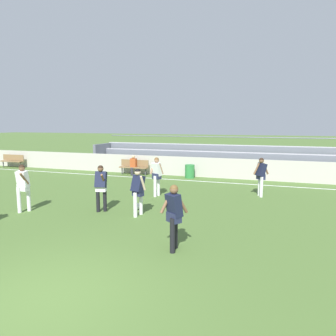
{
  "coord_description": "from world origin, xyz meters",
  "views": [
    {
      "loc": [
        3.82,
        -4.27,
        3.12
      ],
      "look_at": [
        -0.45,
        7.93,
        1.28
      ],
      "focal_mm": 33.98,
      "sensor_mm": 36.0,
      "label": 1
    }
  ],
  "objects_px": {
    "player_dark_deep_cover": "(174,212)",
    "player_dark_pressing_high": "(261,174)",
    "bench_far_left": "(134,166)",
    "player_white_dropping_back": "(157,173)",
    "soccer_ball": "(138,206)",
    "trash_bin": "(190,171)",
    "player_dark_wide_right": "(101,184)",
    "player_dark_wide_left": "(138,188)",
    "spectator_seated": "(133,163)",
    "bleacher_stand": "(268,159)",
    "player_white_trailing_run": "(23,184)",
    "bench_far_right": "(12,160)"
  },
  "relations": [
    {
      "from": "player_dark_deep_cover",
      "to": "player_dark_pressing_high",
      "type": "bearing_deg",
      "value": 76.11
    },
    {
      "from": "bench_far_left",
      "to": "player_white_dropping_back",
      "type": "relative_size",
      "value": 1.07
    },
    {
      "from": "player_dark_pressing_high",
      "to": "player_white_dropping_back",
      "type": "bearing_deg",
      "value": -161.14
    },
    {
      "from": "bench_far_left",
      "to": "soccer_ball",
      "type": "xyz_separation_m",
      "value": [
        3.5,
        -7.08,
        -0.44
      ]
    },
    {
      "from": "player_white_dropping_back",
      "to": "soccer_ball",
      "type": "bearing_deg",
      "value": -87.16
    },
    {
      "from": "trash_bin",
      "to": "player_dark_wide_right",
      "type": "distance_m",
      "value": 7.86
    },
    {
      "from": "player_dark_deep_cover",
      "to": "player_dark_wide_left",
      "type": "bearing_deg",
      "value": 130.63
    },
    {
      "from": "spectator_seated",
      "to": "bleacher_stand",
      "type": "bearing_deg",
      "value": 22.01
    },
    {
      "from": "trash_bin",
      "to": "player_dark_pressing_high",
      "type": "xyz_separation_m",
      "value": [
        4.08,
        -3.45,
        0.61
      ]
    },
    {
      "from": "bleacher_stand",
      "to": "player_dark_pressing_high",
      "type": "bearing_deg",
      "value": -90.4
    },
    {
      "from": "player_dark_pressing_high",
      "to": "player_dark_wide_left",
      "type": "bearing_deg",
      "value": -130.71
    },
    {
      "from": "trash_bin",
      "to": "player_dark_deep_cover",
      "type": "relative_size",
      "value": 0.46
    },
    {
      "from": "player_dark_wide_left",
      "to": "player_dark_deep_cover",
      "type": "height_order",
      "value": "player_dark_deep_cover"
    },
    {
      "from": "bleacher_stand",
      "to": "player_dark_deep_cover",
      "type": "bearing_deg",
      "value": -97.41
    },
    {
      "from": "player_dark_wide_left",
      "to": "soccer_ball",
      "type": "distance_m",
      "value": 1.17
    },
    {
      "from": "player_dark_pressing_high",
      "to": "player_dark_deep_cover",
      "type": "bearing_deg",
      "value": -103.89
    },
    {
      "from": "player_dark_pressing_high",
      "to": "soccer_ball",
      "type": "bearing_deg",
      "value": -138.53
    },
    {
      "from": "player_white_trailing_run",
      "to": "bleacher_stand",
      "type": "bearing_deg",
      "value": 56.33
    },
    {
      "from": "bleacher_stand",
      "to": "player_dark_wide_left",
      "type": "distance_m",
      "value": 11.43
    },
    {
      "from": "bench_far_left",
      "to": "player_dark_pressing_high",
      "type": "bearing_deg",
      "value": -24.57
    },
    {
      "from": "bleacher_stand",
      "to": "player_dark_deep_cover",
      "type": "height_order",
      "value": "bleacher_stand"
    },
    {
      "from": "player_dark_pressing_high",
      "to": "spectator_seated",
      "type": "bearing_deg",
      "value": 156.15
    },
    {
      "from": "player_dark_wide_right",
      "to": "player_white_trailing_run",
      "type": "height_order",
      "value": "player_white_trailing_run"
    },
    {
      "from": "bleacher_stand",
      "to": "player_dark_pressing_high",
      "type": "relative_size",
      "value": 13.91
    },
    {
      "from": "player_dark_deep_cover",
      "to": "player_dark_pressing_high",
      "type": "relative_size",
      "value": 0.99
    },
    {
      "from": "bleacher_stand",
      "to": "player_white_dropping_back",
      "type": "bearing_deg",
      "value": -118.32
    },
    {
      "from": "trash_bin",
      "to": "player_dark_wide_right",
      "type": "height_order",
      "value": "player_dark_wide_right"
    },
    {
      "from": "bleacher_stand",
      "to": "trash_bin",
      "type": "height_order",
      "value": "bleacher_stand"
    },
    {
      "from": "trash_bin",
      "to": "player_white_dropping_back",
      "type": "xyz_separation_m",
      "value": [
        -0.12,
        -4.89,
        0.62
      ]
    },
    {
      "from": "trash_bin",
      "to": "spectator_seated",
      "type": "bearing_deg",
      "value": -178.34
    },
    {
      "from": "player_dark_wide_right",
      "to": "player_dark_wide_left",
      "type": "distance_m",
      "value": 1.44
    },
    {
      "from": "player_dark_deep_cover",
      "to": "soccer_ball",
      "type": "height_order",
      "value": "player_dark_deep_cover"
    },
    {
      "from": "trash_bin",
      "to": "player_white_trailing_run",
      "type": "xyz_separation_m",
      "value": [
        -3.66,
        -8.7,
        0.63
      ]
    },
    {
      "from": "bleacher_stand",
      "to": "bench_far_left",
      "type": "distance_m",
      "value": 8.2
    },
    {
      "from": "trash_bin",
      "to": "player_dark_pressing_high",
      "type": "height_order",
      "value": "player_dark_pressing_high"
    },
    {
      "from": "bench_far_left",
      "to": "player_dark_wide_right",
      "type": "distance_m",
      "value": 8.15
    },
    {
      "from": "player_dark_wide_right",
      "to": "player_white_trailing_run",
      "type": "relative_size",
      "value": 0.98
    },
    {
      "from": "player_dark_pressing_high",
      "to": "player_dark_wide_right",
      "type": "bearing_deg",
      "value": -140.24
    },
    {
      "from": "player_white_trailing_run",
      "to": "spectator_seated",
      "type": "bearing_deg",
      "value": 88.98
    },
    {
      "from": "spectator_seated",
      "to": "player_dark_pressing_high",
      "type": "distance_m",
      "value": 8.3
    },
    {
      "from": "bench_far_right",
      "to": "player_dark_pressing_high",
      "type": "xyz_separation_m",
      "value": [
        17.03,
        -3.47,
        0.44
      ]
    },
    {
      "from": "bleacher_stand",
      "to": "bench_far_right",
      "type": "height_order",
      "value": "bleacher_stand"
    },
    {
      "from": "soccer_ball",
      "to": "trash_bin",
      "type": "bearing_deg",
      "value": 89.94
    },
    {
      "from": "player_dark_deep_cover",
      "to": "player_white_trailing_run",
      "type": "distance_m",
      "value": 6.25
    },
    {
      "from": "player_dark_wide_left",
      "to": "player_white_dropping_back",
      "type": "height_order",
      "value": "player_white_dropping_back"
    },
    {
      "from": "player_dark_deep_cover",
      "to": "player_dark_pressing_high",
      "type": "height_order",
      "value": "player_dark_pressing_high"
    },
    {
      "from": "bleacher_stand",
      "to": "bench_far_left",
      "type": "bearing_deg",
      "value": -158.75
    },
    {
      "from": "bleacher_stand",
      "to": "bench_far_right",
      "type": "bearing_deg",
      "value": -170.14
    },
    {
      "from": "spectator_seated",
      "to": "player_white_trailing_run",
      "type": "bearing_deg",
      "value": -91.02
    },
    {
      "from": "bench_far_left",
      "to": "trash_bin",
      "type": "bearing_deg",
      "value": -0.24
    }
  ]
}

